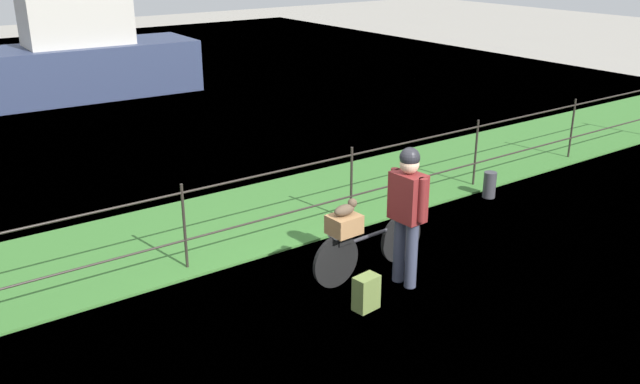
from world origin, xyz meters
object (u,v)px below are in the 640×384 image
(backpack_on_paving, at_px, (366,293))
(terrier_dog, at_px, (346,209))
(mooring_bollard, at_px, (490,185))
(moored_boat_near, at_px, (81,60))
(wooden_crate, at_px, (344,224))
(bicycle_main, at_px, (368,248))
(cyclist_person, at_px, (408,205))

(backpack_on_paving, bearing_deg, terrier_dog, 66.55)
(mooring_bollard, relative_size, moored_boat_near, 0.07)
(mooring_bollard, bearing_deg, moored_boat_near, 104.30)
(wooden_crate, height_order, moored_boat_near, moored_boat_near)
(backpack_on_paving, height_order, mooring_bollard, mooring_bollard)
(mooring_bollard, distance_m, moored_boat_near, 11.44)
(bicycle_main, xyz_separation_m, cyclist_person, (0.19, -0.44, 0.66))
(terrier_dog, distance_m, mooring_bollard, 3.77)
(terrier_dog, bearing_deg, bicycle_main, 2.62)
(wooden_crate, bearing_deg, moored_boat_near, 86.23)
(bicycle_main, bearing_deg, backpack_on_paving, -130.97)
(bicycle_main, xyz_separation_m, mooring_bollard, (3.22, 0.90, -0.14))
(terrier_dog, distance_m, backpack_on_paving, 0.99)
(bicycle_main, relative_size, mooring_bollard, 4.10)
(backpack_on_paving, bearing_deg, bicycle_main, 42.48)
(moored_boat_near, bearing_deg, mooring_bollard, -75.70)
(cyclist_person, height_order, mooring_bollard, cyclist_person)
(wooden_crate, distance_m, backpack_on_paving, 0.85)
(cyclist_person, distance_m, mooring_bollard, 3.41)
(moored_boat_near, bearing_deg, cyclist_person, -90.97)
(mooring_bollard, xyz_separation_m, moored_boat_near, (-2.82, 11.06, 0.73))
(bicycle_main, distance_m, terrier_dog, 0.71)
(wooden_crate, distance_m, moored_boat_near, 12.01)
(bicycle_main, bearing_deg, moored_boat_near, 88.09)
(backpack_on_paving, bearing_deg, moored_boat_near, 79.13)
(bicycle_main, bearing_deg, terrier_dog, -177.38)
(backpack_on_paving, xyz_separation_m, moored_boat_near, (0.95, 12.60, 0.73))
(backpack_on_paving, xyz_separation_m, mooring_bollard, (3.77, 1.54, 0.01))
(backpack_on_paving, relative_size, mooring_bollard, 0.96)
(bicycle_main, xyz_separation_m, wooden_crate, (-0.39, -0.02, 0.42))
(cyclist_person, xyz_separation_m, mooring_bollard, (3.03, 1.34, -0.79))
(backpack_on_paving, distance_m, mooring_bollard, 4.07)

